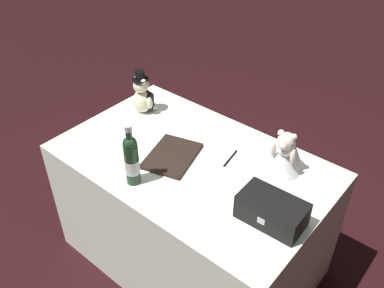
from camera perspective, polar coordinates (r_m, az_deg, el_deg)
ground_plane at (r=2.72m, az=0.00°, el=-14.96°), size 12.00×12.00×0.00m
reception_table at (r=2.42m, az=0.00°, el=-9.28°), size 1.40×0.87×0.78m
teddy_bear_groom at (r=2.50m, az=-6.68°, el=6.51°), size 0.15×0.14×0.27m
teddy_bear_bride at (r=2.09m, az=12.53°, el=-1.19°), size 0.18×0.23×0.23m
champagne_bottle at (r=1.96m, az=-8.21°, el=-2.08°), size 0.07×0.07×0.33m
signing_pen at (r=2.17m, az=5.28°, el=-1.86°), size 0.03×0.15×0.01m
gift_case_black at (r=1.84m, az=10.77°, el=-8.85°), size 0.29×0.17×0.12m
guestbook at (r=2.17m, az=-2.73°, el=-1.60°), size 0.30×0.35×0.02m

